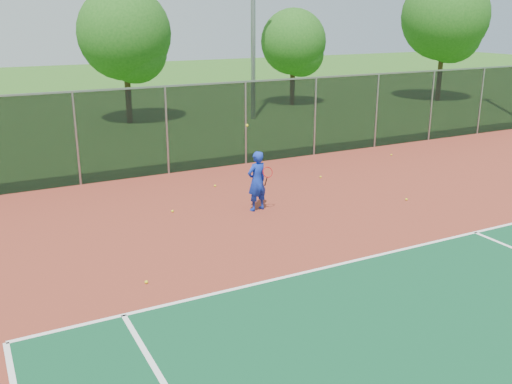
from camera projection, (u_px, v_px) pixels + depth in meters
court_apron at (446, 263)px, 12.70m from camera, size 30.00×20.00×0.02m
fence_back at (246, 122)px, 20.70m from camera, size 30.00×0.06×3.03m
tennis_player at (257, 181)px, 15.85m from camera, size 0.69×0.68×2.46m
practice_ball_0 at (146, 282)px, 11.69m from camera, size 0.07×0.07×0.07m
practice_ball_1 at (406, 199)px, 16.92m from camera, size 0.07×0.07×0.07m
practice_ball_3 at (321, 177)px, 19.25m from camera, size 0.07×0.07×0.07m
practice_ball_4 at (215, 186)px, 18.26m from camera, size 0.07×0.07×0.07m
practice_ball_5 at (172, 211)px, 15.91m from camera, size 0.07×0.07×0.07m
practice_ball_6 at (391, 155)px, 22.29m from camera, size 0.07×0.07×0.07m
tree_back_left at (127, 38)px, 27.89m from camera, size 4.57×4.57×6.71m
tree_back_mid at (295, 45)px, 33.90m from camera, size 3.89×3.89×5.71m
tree_back_right at (447, 21)px, 35.33m from camera, size 5.36×5.36×7.87m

